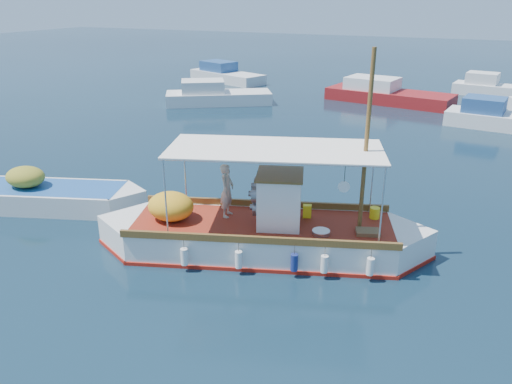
% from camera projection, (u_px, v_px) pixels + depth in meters
% --- Properties ---
extents(ground, '(160.00, 160.00, 0.00)m').
position_uv_depth(ground, '(273.00, 239.00, 15.06)').
color(ground, black).
rests_on(ground, ground).
extents(fishing_caique, '(9.20, 4.71, 5.91)m').
position_uv_depth(fishing_caique, '(260.00, 234.00, 14.22)').
color(fishing_caique, white).
rests_on(fishing_caique, ground).
extents(dinghy, '(6.41, 3.34, 1.65)m').
position_uv_depth(dinghy, '(50.00, 198.00, 17.23)').
color(dinghy, white).
rests_on(dinghy, ground).
extents(bg_boat_nw, '(7.18, 5.65, 1.80)m').
position_uv_depth(bg_boat_nw, '(215.00, 97.00, 33.48)').
color(bg_boat_nw, silver).
rests_on(bg_boat_nw, ground).
extents(bg_boat_n, '(8.73, 4.21, 1.80)m').
position_uv_depth(bg_boat_n, '(385.00, 95.00, 34.06)').
color(bg_boat_n, maroon).
rests_on(bg_boat_n, ground).
extents(bg_boat_ne, '(5.56, 2.88, 1.80)m').
position_uv_depth(bg_boat_ne, '(494.00, 119.00, 27.60)').
color(bg_boat_ne, silver).
rests_on(bg_boat_ne, ground).
extents(bg_boat_far_w, '(7.45, 4.69, 1.80)m').
position_uv_depth(bg_boat_far_w, '(225.00, 75.00, 42.24)').
color(bg_boat_far_w, silver).
rests_on(bg_boat_far_w, ground).
extents(bg_boat_far_n, '(5.53, 2.76, 1.80)m').
position_uv_depth(bg_boat_far_n, '(490.00, 89.00, 36.34)').
color(bg_boat_far_n, silver).
rests_on(bg_boat_far_n, ground).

